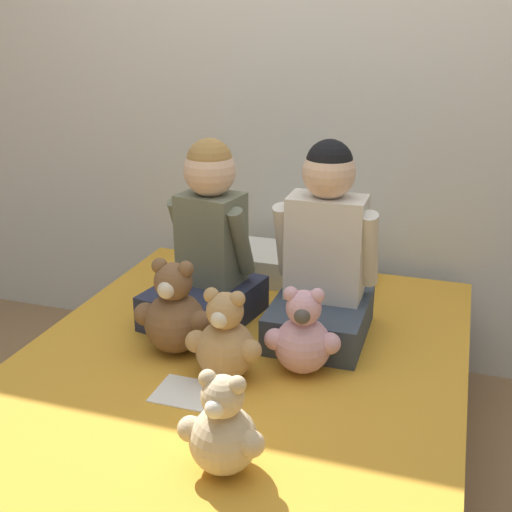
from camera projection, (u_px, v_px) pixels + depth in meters
The scene contains 11 objects.
ground_plane at pixel (228, 496), 2.06m from camera, with size 14.00×14.00×0.00m, color #93704C.
wall_behind_bed at pixel (317, 68), 2.57m from camera, with size 8.00×0.06×2.50m.
bed at pixel (227, 439), 1.98m from camera, with size 1.38×1.92×0.44m.
child_on_left at pixel (208, 248), 2.20m from camera, with size 0.38×0.44×0.63m.
child_on_right at pixel (324, 259), 2.08m from camera, with size 0.34×0.38×0.65m.
teddy_bear_held_by_left_child at pixel (175, 313), 2.01m from camera, with size 0.26×0.20×0.31m.
teddy_bear_held_by_right_child at pixel (303, 337), 1.90m from camera, with size 0.23×0.17×0.27m.
teddy_bear_between_children at pixel (225, 341), 1.86m from camera, with size 0.23×0.18×0.28m.
teddy_bear_at_foot_of_bed at pixel (223, 430), 1.48m from camera, with size 0.22×0.16×0.26m.
pillow_at_headboard at pixel (295, 266), 2.59m from camera, with size 0.58×0.29×0.11m.
sign_card at pixel (192, 394), 1.81m from camera, with size 0.21×0.15×0.00m.
Camera 1 is at (0.60, -1.54, 1.45)m, focal length 45.00 mm.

